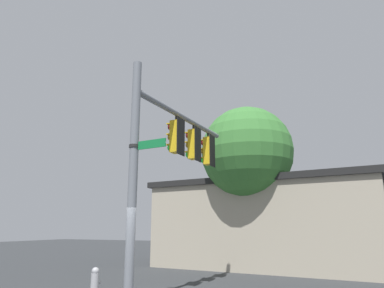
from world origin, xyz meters
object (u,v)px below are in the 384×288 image
object	(u,v)px
traffic_light_mid_inner	(193,144)
traffic_light_mid_outer	(208,151)
fire_hydrant	(95,281)
street_name_sign	(143,145)
traffic_light_nearest_pole	(175,137)

from	to	relation	value
traffic_light_mid_inner	traffic_light_mid_outer	world-z (taller)	same
fire_hydrant	street_name_sign	bearing A→B (deg)	-121.82
traffic_light_nearest_pole	traffic_light_mid_inner	bearing A→B (deg)	-4.30
traffic_light_nearest_pole	fire_hydrant	distance (m)	5.07
traffic_light_nearest_pole	street_name_sign	xyz separation A→B (m)	(-2.17, -0.13, -0.77)
traffic_light_nearest_pole	traffic_light_mid_inner	xyz separation A→B (m)	(1.21, -0.09, 0.00)
traffic_light_mid_outer	street_name_sign	bearing A→B (deg)	179.39
fire_hydrant	traffic_light_mid_outer	bearing A→B (deg)	-40.19
traffic_light_mid_outer	fire_hydrant	size ratio (longest dim) A/B	1.59
traffic_light_mid_outer	traffic_light_mid_inner	bearing A→B (deg)	175.70
street_name_sign	traffic_light_mid_outer	bearing A→B (deg)	-0.61
street_name_sign	fire_hydrant	distance (m)	4.71
traffic_light_nearest_pole	street_name_sign	world-z (taller)	traffic_light_nearest_pole
traffic_light_mid_inner	traffic_light_mid_outer	distance (m)	1.21
traffic_light_mid_inner	traffic_light_mid_outer	xyz separation A→B (m)	(1.21, -0.09, 0.00)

